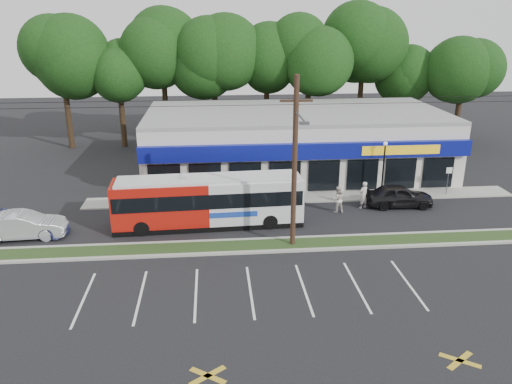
{
  "coord_description": "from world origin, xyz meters",
  "views": [
    {
      "loc": [
        -1.54,
        -25.63,
        12.99
      ],
      "look_at": [
        1.18,
        5.0,
        2.01
      ],
      "focal_mm": 35.0,
      "sensor_mm": 36.0,
      "label": 1
    }
  ],
  "objects_px": {
    "lamp_post": "(384,162)",
    "car_dark": "(399,196)",
    "car_blue": "(31,224)",
    "pedestrian_b": "(337,199)",
    "utility_pole": "(292,158)",
    "metrobus": "(209,200)",
    "sign_post": "(448,176)",
    "pedestrian_a": "(363,195)",
    "car_silver": "(23,225)"
  },
  "relations": [
    {
      "from": "lamp_post",
      "to": "car_dark",
      "type": "relative_size",
      "value": 0.9
    },
    {
      "from": "car_silver",
      "to": "car_blue",
      "type": "relative_size",
      "value": 1.06
    },
    {
      "from": "utility_pole",
      "to": "sign_post",
      "type": "height_order",
      "value": "utility_pole"
    },
    {
      "from": "car_silver",
      "to": "lamp_post",
      "type": "bearing_deg",
      "value": -82.3
    },
    {
      "from": "car_silver",
      "to": "pedestrian_b",
      "type": "height_order",
      "value": "pedestrian_b"
    },
    {
      "from": "sign_post",
      "to": "pedestrian_b",
      "type": "xyz_separation_m",
      "value": [
        -9.08,
        -2.57,
        -0.61
      ]
    },
    {
      "from": "utility_pole",
      "to": "car_silver",
      "type": "distance_m",
      "value": 16.93
    },
    {
      "from": "car_dark",
      "to": "car_blue",
      "type": "relative_size",
      "value": 1.0
    },
    {
      "from": "car_blue",
      "to": "pedestrian_a",
      "type": "distance_m",
      "value": 22.09
    },
    {
      "from": "metrobus",
      "to": "sign_post",
      "type": "bearing_deg",
      "value": 10.32
    },
    {
      "from": "lamp_post",
      "to": "car_blue",
      "type": "xyz_separation_m",
      "value": [
        -24.0,
        -4.76,
        -1.99
      ]
    },
    {
      "from": "car_silver",
      "to": "pedestrian_a",
      "type": "bearing_deg",
      "value": -86.66
    },
    {
      "from": "metrobus",
      "to": "pedestrian_a",
      "type": "xyz_separation_m",
      "value": [
        10.87,
        2.1,
        -0.75
      ]
    },
    {
      "from": "utility_pole",
      "to": "pedestrian_b",
      "type": "height_order",
      "value": "utility_pole"
    },
    {
      "from": "car_blue",
      "to": "metrobus",
      "type": "bearing_deg",
      "value": -74.84
    },
    {
      "from": "car_dark",
      "to": "pedestrian_b",
      "type": "height_order",
      "value": "pedestrian_b"
    },
    {
      "from": "lamp_post",
      "to": "metrobus",
      "type": "relative_size",
      "value": 0.35
    },
    {
      "from": "car_silver",
      "to": "metrobus",
      "type": "bearing_deg",
      "value": -89.58
    },
    {
      "from": "utility_pole",
      "to": "metrobus",
      "type": "relative_size",
      "value": 4.1
    },
    {
      "from": "lamp_post",
      "to": "car_silver",
      "type": "relative_size",
      "value": 0.85
    },
    {
      "from": "lamp_post",
      "to": "car_blue",
      "type": "height_order",
      "value": "lamp_post"
    },
    {
      "from": "car_blue",
      "to": "lamp_post",
      "type": "bearing_deg",
      "value": -65.99
    },
    {
      "from": "lamp_post",
      "to": "car_blue",
      "type": "bearing_deg",
      "value": -168.79
    },
    {
      "from": "car_dark",
      "to": "car_blue",
      "type": "bearing_deg",
      "value": 99.14
    },
    {
      "from": "utility_pole",
      "to": "pedestrian_a",
      "type": "distance_m",
      "value": 9.44
    },
    {
      "from": "utility_pole",
      "to": "car_silver",
      "type": "xyz_separation_m",
      "value": [
        -16.1,
        2.57,
        -4.59
      ]
    },
    {
      "from": "car_dark",
      "to": "pedestrian_b",
      "type": "xyz_separation_m",
      "value": [
        -4.65,
        -0.68,
        0.14
      ]
    },
    {
      "from": "utility_pole",
      "to": "car_silver",
      "type": "bearing_deg",
      "value": 170.91
    },
    {
      "from": "pedestrian_b",
      "to": "car_silver",
      "type": "bearing_deg",
      "value": 1.16
    },
    {
      "from": "pedestrian_a",
      "to": "car_silver",
      "type": "bearing_deg",
      "value": -17.8
    },
    {
      "from": "car_dark",
      "to": "car_blue",
      "type": "height_order",
      "value": "car_dark"
    },
    {
      "from": "utility_pole",
      "to": "car_blue",
      "type": "height_order",
      "value": "utility_pole"
    },
    {
      "from": "car_blue",
      "to": "pedestrian_a",
      "type": "xyz_separation_m",
      "value": [
        21.93,
        2.56,
        0.29
      ]
    },
    {
      "from": "car_blue",
      "to": "utility_pole",
      "type": "bearing_deg",
      "value": -88.34
    },
    {
      "from": "sign_post",
      "to": "lamp_post",
      "type": "bearing_deg",
      "value": 177.42
    },
    {
      "from": "sign_post",
      "to": "car_blue",
      "type": "xyz_separation_m",
      "value": [
        -29.0,
        -4.53,
        -0.87
      ]
    },
    {
      "from": "metrobus",
      "to": "car_silver",
      "type": "xyz_separation_m",
      "value": [
        -11.33,
        -1.0,
        -0.9
      ]
    },
    {
      "from": "sign_post",
      "to": "metrobus",
      "type": "height_order",
      "value": "metrobus"
    },
    {
      "from": "metrobus",
      "to": "car_dark",
      "type": "bearing_deg",
      "value": 6.69
    },
    {
      "from": "metrobus",
      "to": "car_blue",
      "type": "relative_size",
      "value": 2.58
    },
    {
      "from": "pedestrian_b",
      "to": "car_dark",
      "type": "bearing_deg",
      "value": -177.6
    },
    {
      "from": "utility_pole",
      "to": "lamp_post",
      "type": "xyz_separation_m",
      "value": [
        8.17,
        7.87,
        -2.74
      ]
    },
    {
      "from": "car_dark",
      "to": "car_blue",
      "type": "xyz_separation_m",
      "value": [
        -24.57,
        -2.64,
        -0.12
      ]
    },
    {
      "from": "utility_pole",
      "to": "car_dark",
      "type": "bearing_deg",
      "value": 33.36
    },
    {
      "from": "metrobus",
      "to": "car_blue",
      "type": "xyz_separation_m",
      "value": [
        -11.07,
        -0.46,
        -1.04
      ]
    },
    {
      "from": "car_silver",
      "to": "sign_post",
      "type": "bearing_deg",
      "value": -84.79
    },
    {
      "from": "lamp_post",
      "to": "pedestrian_b",
      "type": "distance_m",
      "value": 5.24
    },
    {
      "from": "lamp_post",
      "to": "sign_post",
      "type": "xyz_separation_m",
      "value": [
        5.0,
        -0.23,
        -1.12
      ]
    },
    {
      "from": "sign_post",
      "to": "pedestrian_a",
      "type": "distance_m",
      "value": 7.36
    },
    {
      "from": "pedestrian_a",
      "to": "car_blue",
      "type": "bearing_deg",
      "value": -19.1
    }
  ]
}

